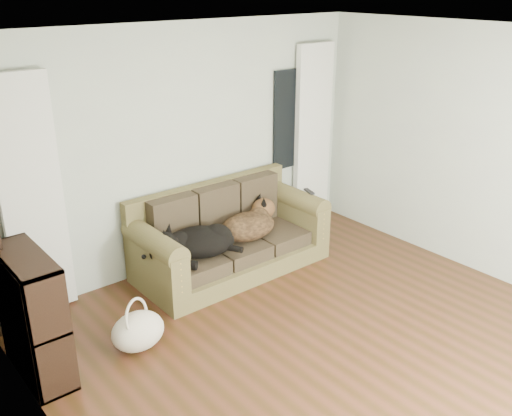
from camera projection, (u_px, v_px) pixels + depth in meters
floor at (356, 361)px, 4.78m from camera, size 5.00×5.00×0.00m
ceiling at (382, 40)px, 3.80m from camera, size 5.00×5.00×0.00m
wall_back at (187, 148)px, 6.09m from camera, size 4.50×0.04×2.60m
wall_left at (83, 326)px, 2.97m from camera, size 0.04×5.00×2.60m
curtain_left at (32, 199)px, 5.09m from camera, size 0.55×0.08×2.25m
curtain_right at (313, 135)px, 7.14m from camera, size 0.55×0.08×2.25m
window_pane at (290, 119)px, 6.87m from camera, size 0.50×0.03×1.20m
sofa at (231, 231)px, 6.13m from camera, size 2.07×0.90×0.85m
dog_black_lab at (196, 244)px, 5.78m from camera, size 0.86×0.77×0.30m
dog_shepherd at (249, 224)px, 6.21m from camera, size 0.70×0.50×0.31m
tv_remote at (309, 191)px, 6.48m from camera, size 0.10×0.18×0.02m
tote_bag at (138, 332)px, 4.89m from camera, size 0.53×0.45×0.34m
bookshelf at (33, 319)px, 4.48m from camera, size 0.35×0.85×1.05m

